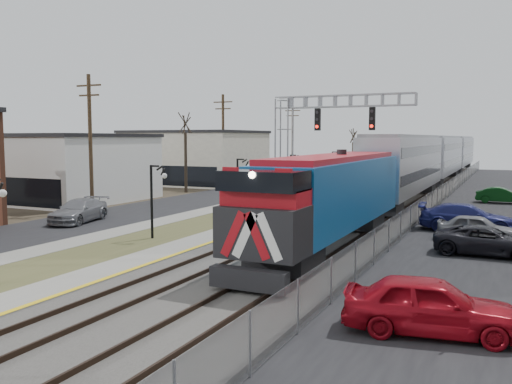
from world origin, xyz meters
The scene contains 21 objects.
street_west centered at (-11.50, 35.00, 0.02)m, with size 7.00×120.00×0.04m, color black.
sidewalk centered at (-7.00, 35.00, 0.04)m, with size 2.00×120.00×0.08m, color gray.
grass_median centered at (-4.00, 35.00, 0.03)m, with size 4.00×120.00×0.06m, color #474A27.
platform centered at (-1.00, 35.00, 0.12)m, with size 2.00×120.00×0.24m, color gray.
ballast_bed centered at (4.00, 35.00, 0.10)m, with size 8.00×120.00×0.20m, color #595651.
platform_edge centered at (-0.12, 35.00, 0.24)m, with size 0.24×120.00×0.01m, color gold.
track_near centered at (2.00, 35.00, 0.28)m, with size 1.58×120.00×0.15m.
track_far centered at (5.50, 35.00, 0.28)m, with size 1.58×120.00×0.15m.
train centered at (5.50, 54.86, 2.92)m, with size 3.00×85.85×5.33m.
signal_gantry centered at (1.22, 27.99, 5.59)m, with size 9.00×1.07×8.15m.
lampposts centered at (-4.00, 18.29, 2.00)m, with size 0.14×62.14×4.00m.
utility_poles centered at (-14.50, 25.00, 5.00)m, with size 0.28×80.28×10.00m.
fence centered at (8.20, 35.00, 0.80)m, with size 0.04×120.00×1.60m, color gray.
buildings_west centered at (-21.00, 24.21, 3.01)m, with size 14.00×67.00×7.00m.
bare_trees centered at (-12.66, 38.91, 2.70)m, with size 12.30×42.30×5.95m.
car_lot_a centered at (11.48, 9.61, 0.81)m, with size 1.92×4.76×1.62m, color #9F0C18.
car_lot_c centered at (12.49, 21.24, 0.67)m, with size 2.21×4.80×1.33m, color black.
car_lot_d centered at (11.11, 27.87, 0.79)m, with size 2.20×5.42×1.57m, color navy.
car_lot_e centered at (11.81, 24.90, 0.68)m, with size 1.62×4.02×1.37m, color slate.
car_lot_f centered at (12.63, 43.49, 0.65)m, with size 1.38×3.96×1.30m, color #0B3B12.
car_street_b centered at (-11.73, 20.71, 0.73)m, with size 2.05×5.05×1.47m, color gray.
Camera 1 is at (13.36, -5.55, 5.43)m, focal length 38.00 mm.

